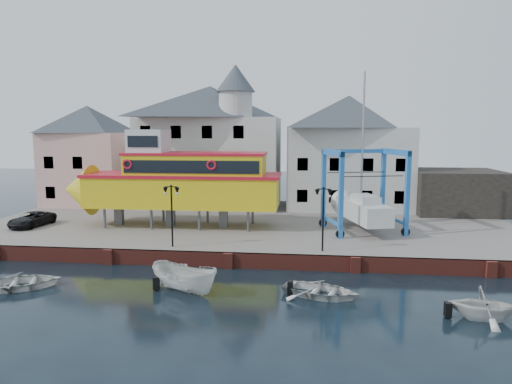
# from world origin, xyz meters

# --- Properties ---
(ground) EXTENTS (140.00, 140.00, 0.00)m
(ground) POSITION_xyz_m (0.00, 0.00, 0.00)
(ground) COLOR black
(ground) RESTS_ON ground
(hardstanding) EXTENTS (44.00, 22.00, 1.00)m
(hardstanding) POSITION_xyz_m (0.00, 11.00, 0.50)
(hardstanding) COLOR slate
(hardstanding) RESTS_ON ground
(quay_wall) EXTENTS (44.00, 0.47, 1.00)m
(quay_wall) POSITION_xyz_m (-0.00, 0.10, 0.50)
(quay_wall) COLOR maroon
(quay_wall) RESTS_ON ground
(building_pink) EXTENTS (8.00, 7.00, 10.30)m
(building_pink) POSITION_xyz_m (-18.00, 18.00, 6.15)
(building_pink) COLOR #D69C95
(building_pink) RESTS_ON hardstanding
(building_white_main) EXTENTS (14.00, 8.30, 14.00)m
(building_white_main) POSITION_xyz_m (-4.87, 18.39, 7.34)
(building_white_main) COLOR #BBBBBB
(building_white_main) RESTS_ON hardstanding
(building_white_right) EXTENTS (12.00, 8.00, 11.20)m
(building_white_right) POSITION_xyz_m (9.00, 19.00, 6.60)
(building_white_right) COLOR #BBBBBB
(building_white_right) RESTS_ON hardstanding
(shed_dark) EXTENTS (8.00, 7.00, 4.00)m
(shed_dark) POSITION_xyz_m (19.00, 17.00, 3.00)
(shed_dark) COLOR black
(shed_dark) RESTS_ON hardstanding
(lamp_post_left) EXTENTS (1.12, 0.32, 4.20)m
(lamp_post_left) POSITION_xyz_m (-4.00, 1.20, 4.17)
(lamp_post_left) COLOR black
(lamp_post_left) RESTS_ON hardstanding
(lamp_post_right) EXTENTS (1.12, 0.32, 4.20)m
(lamp_post_right) POSITION_xyz_m (6.00, 1.20, 4.17)
(lamp_post_right) COLOR black
(lamp_post_right) RESTS_ON hardstanding
(tour_boat) EXTENTS (17.99, 4.47, 7.82)m
(tour_boat) POSITION_xyz_m (-6.08, 7.79, 4.69)
(tour_boat) COLOR #59595E
(tour_boat) RESTS_ON hardstanding
(travel_lift) EXTENTS (6.64, 8.30, 12.16)m
(travel_lift) POSITION_xyz_m (9.05, 8.19, 3.04)
(travel_lift) COLOR blue
(travel_lift) RESTS_ON hardstanding
(van) EXTENTS (2.38, 4.37, 1.16)m
(van) POSITION_xyz_m (-17.31, 6.26, 1.58)
(van) COLOR black
(van) RESTS_ON hardstanding
(motorboat_a) EXTENTS (4.74, 3.55, 1.73)m
(motorboat_a) POSITION_xyz_m (-1.63, -4.46, 0.00)
(motorboat_a) COLOR silver
(motorboat_a) RESTS_ON ground
(motorboat_b) EXTENTS (4.82, 4.09, 0.85)m
(motorboat_b) POSITION_xyz_m (5.73, -4.34, 0.00)
(motorboat_b) COLOR silver
(motorboat_b) RESTS_ON ground
(motorboat_c) EXTENTS (3.43, 3.03, 1.68)m
(motorboat_c) POSITION_xyz_m (13.22, -6.53, 0.00)
(motorboat_c) COLOR silver
(motorboat_c) RESTS_ON ground
(motorboat_d) EXTENTS (5.20, 4.51, 0.90)m
(motorboat_d) POSITION_xyz_m (-10.98, -4.99, 0.00)
(motorboat_d) COLOR silver
(motorboat_d) RESTS_ON ground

